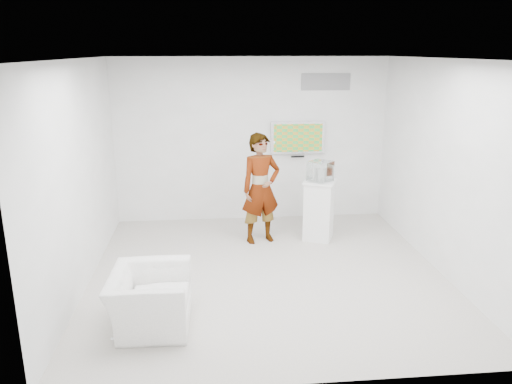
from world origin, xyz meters
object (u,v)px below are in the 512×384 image
armchair (150,299)px  floor_uplight (314,212)px  tv (298,137)px  person (261,189)px  pedestal (319,210)px

armchair → floor_uplight: (2.70, 3.60, -0.20)m
tv → person: 1.55m
pedestal → floor_uplight: 1.13m
floor_uplight → armchair: bearing=-126.9°
tv → floor_uplight: size_ratio=3.72×
person → floor_uplight: size_ratio=6.81×
armchair → pedestal: pedestal is taller
person → armchair: person is taller
armchair → floor_uplight: bearing=-35.0°
armchair → person: bearing=-29.6°
armchair → pedestal: size_ratio=1.00×
tv → armchair: 4.56m
person → pedestal: size_ratio=1.80×
person → armchair: size_ratio=1.79×
person → tv: bearing=37.6°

